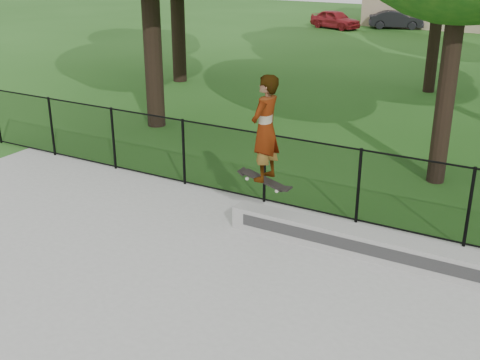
% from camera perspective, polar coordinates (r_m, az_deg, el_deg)
% --- Properties ---
extents(grind_ledge, '(4.74, 0.40, 0.43)m').
position_cam_1_polar(grind_ledge, '(10.60, 11.01, -5.81)').
color(grind_ledge, '#ACABA6').
rests_on(grind_ledge, concrete_slab).
extents(car_a, '(3.65, 2.46, 1.16)m').
position_cam_1_polar(car_a, '(40.08, 9.02, 14.82)').
color(car_a, maroon).
rests_on(car_a, ground).
extents(car_b, '(3.29, 2.17, 1.12)m').
position_cam_1_polar(car_b, '(40.79, 14.58, 14.49)').
color(car_b, black).
rests_on(car_b, ground).
extents(skater_airborne, '(0.82, 0.71, 2.08)m').
position_cam_1_polar(skater_airborne, '(10.51, 2.41, 4.78)').
color(skater_airborne, black).
rests_on(skater_airborne, ground).
extents(chainlink_fence, '(16.06, 0.06, 1.50)m').
position_cam_1_polar(chainlink_fence, '(12.26, 2.34, 1.17)').
color(chainlink_fence, black).
rests_on(chainlink_fence, concrete_slab).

